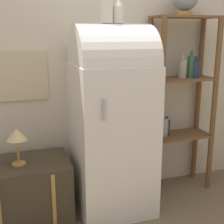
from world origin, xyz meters
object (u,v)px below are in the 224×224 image
at_px(suitcase_trunk, 25,191).
at_px(desk_lamp, 17,137).
at_px(vase_left, 106,7).
at_px(refrigerator, 112,117).
at_px(vase_center, 118,11).

relative_size(suitcase_trunk, desk_lamp, 2.44).
distance_m(suitcase_trunk, vase_left, 1.63).
relative_size(vase_left, desk_lamp, 0.90).
distance_m(refrigerator, vase_left, 0.89).
height_order(suitcase_trunk, vase_center, vase_center).
bearing_deg(suitcase_trunk, desk_lamp, -129.73).
xyz_separation_m(vase_center, desk_lamp, (-0.83, -0.00, -0.95)).
bearing_deg(vase_left, desk_lamp, -179.49).
height_order(suitcase_trunk, vase_left, vase_left).
height_order(vase_left, desk_lamp, vase_left).
xyz_separation_m(refrigerator, desk_lamp, (-0.78, -0.00, -0.10)).
bearing_deg(vase_left, suitcase_trunk, 177.36).
relative_size(suitcase_trunk, vase_left, 2.71).
xyz_separation_m(refrigerator, suitcase_trunk, (-0.75, 0.04, -0.58)).
xyz_separation_m(refrigerator, vase_center, (0.05, 0.00, 0.85)).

